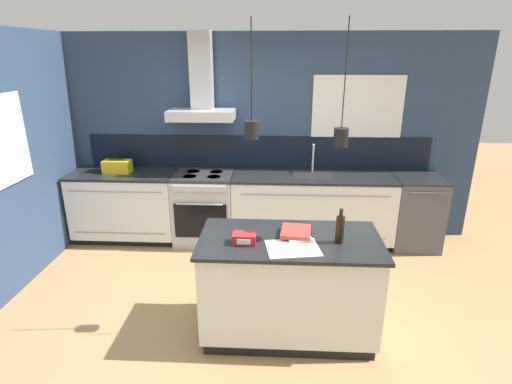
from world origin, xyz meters
TOP-DOWN VIEW (x-y plane):
  - ground_plane at (0.00, 0.00)m, footprint 16.00×16.00m
  - wall_back at (-0.03, 2.00)m, footprint 5.60×2.19m
  - wall_left at (-2.43, 0.70)m, footprint 0.08×3.80m
  - counter_run_left at (-1.70, 1.69)m, footprint 1.34×0.64m
  - counter_run_sink at (0.71, 1.69)m, footprint 2.02×0.64m
  - oven_range at (-0.67, 1.69)m, footprint 0.75×0.66m
  - dishwasher at (2.01, 1.69)m, footprint 0.58×0.65m
  - kitchen_island at (0.38, -0.10)m, footprint 1.51×0.77m
  - bottle_on_island at (0.77, -0.15)m, footprint 0.07×0.07m
  - book_stack at (0.43, -0.05)m, footprint 0.27×0.32m
  - red_supply_box at (0.01, -0.20)m, footprint 0.19×0.13m
  - paper_pile at (0.39, -0.28)m, footprint 0.45×0.37m
  - yellow_toolbox at (-1.76, 1.69)m, footprint 0.34×0.18m

SIDE VIEW (x-z plane):
  - ground_plane at x=0.00m, z-range 0.00..0.00m
  - dishwasher at x=2.01m, z-range 0.00..0.91m
  - oven_range at x=-0.67m, z-range 0.00..0.91m
  - kitchen_island at x=0.38m, z-range 0.00..0.91m
  - counter_run_left at x=-1.70m, z-range 0.01..0.92m
  - counter_run_sink at x=0.71m, z-range -0.18..1.10m
  - paper_pile at x=0.39m, z-range 0.91..0.92m
  - book_stack at x=0.43m, z-range 0.91..0.97m
  - red_supply_box at x=0.01m, z-range 0.91..0.99m
  - yellow_toolbox at x=-1.76m, z-range 0.90..1.09m
  - bottle_on_island at x=0.77m, z-range 0.88..1.18m
  - wall_left at x=-2.43m, z-range 0.00..2.60m
  - wall_back at x=-0.03m, z-range 0.05..2.65m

